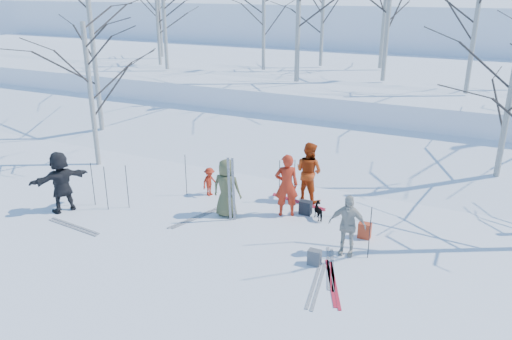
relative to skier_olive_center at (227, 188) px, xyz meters
The scene contains 41 objects.
ground 1.42m from the skier_olive_center, 55.26° to the right, with size 120.00×120.00×0.00m, color white.
snow_ramp 6.14m from the skier_olive_center, 83.91° to the left, with size 70.00×9.50×1.40m, color white.
snow_plateau 16.08m from the skier_olive_center, 87.69° to the left, with size 70.00×18.00×2.20m, color white.
far_hill 37.09m from the skier_olive_center, 89.00° to the left, with size 90.00×30.00×6.00m, color white.
skier_olive_center is the anchor object (origin of this frame).
skier_red_north 1.69m from the skier_olive_center, 26.66° to the left, with size 0.67×0.44×1.83m, color #AC2310.
skier_redor_behind 2.67m from the skier_olive_center, 50.64° to the left, with size 0.89×0.70×1.84m, color #B1370D.
skier_red_seated 1.64m from the skier_olive_center, 138.52° to the left, with size 0.59×0.34×0.91m, color #AC2310.
skier_cream_east 3.74m from the skier_olive_center, 10.10° to the right, with size 0.91×0.38×1.55m, color beige.
skier_grey_west 4.79m from the skier_olive_center, 158.11° to the right, with size 1.68×0.54×1.81m, color black.
dog 2.70m from the skier_olive_center, 20.64° to the left, with size 0.26×0.56×0.48m, color black.
upright_ski_left 0.41m from the skier_olive_center, 49.69° to the right, with size 0.07×0.02×1.90m, color silver.
upright_ski_right 0.45m from the skier_olive_center, 35.17° to the right, with size 0.07×0.02×1.90m, color silver.
ski_pair_a 3.95m from the skier_olive_center, 22.58° to the right, with size 0.80×1.86×0.02m, color silver, non-canonical shape.
ski_pair_b 4.41m from the skier_olive_center, 28.49° to the right, with size 0.94×1.82×0.02m, color red, non-canonical shape.
ski_pair_c 1.21m from the skier_olive_center, 143.37° to the right, with size 0.76×1.87×0.02m, color silver, non-canonical shape.
ski_pair_d 4.31m from the skier_olive_center, 144.06° to the right, with size 1.91×0.39×0.02m, color silver, non-canonical shape.
ski_pair_e 2.46m from the skier_olive_center, 49.52° to the left, with size 1.90×0.62×0.02m, color red, non-canonical shape.
ski_pair_f 4.27m from the skier_olive_center, 33.21° to the right, with size 0.52×1.91×0.02m, color silver, non-canonical shape.
ski_pole_a 2.23m from the skier_olive_center, 52.25° to the left, with size 0.02×0.02×1.34m, color black.
ski_pole_b 2.01m from the skier_olive_center, 158.21° to the left, with size 0.02×0.02×1.34m, color black.
ski_pole_c 4.08m from the skier_olive_center, 164.51° to the right, with size 0.02×0.02×1.34m, color black.
ski_pole_d 1.82m from the skier_olive_center, 57.81° to the left, with size 0.02×0.02×1.34m, color black.
ski_pole_e 3.55m from the skier_olive_center, 160.64° to the right, with size 0.02×0.02×1.34m, color black.
ski_pole_f 4.27m from the skier_olive_center, ahead, with size 0.02×0.02×1.34m, color black.
ski_pole_g 2.99m from the skier_olive_center, 164.28° to the right, with size 0.02×0.02×1.34m, color black.
backpack_red 3.96m from the skier_olive_center, ahead, with size 0.32×0.22×0.42m, color #B6371C.
backpack_grey 3.55m from the skier_olive_center, 25.08° to the right, with size 0.30×0.20×0.38m, color #505257.
backpack_dark 2.35m from the skier_olive_center, 27.86° to the left, with size 0.34×0.24×0.40m, color black.
birch_plateau_a 18.62m from the skier_olive_center, 131.13° to the left, with size 3.74×3.74×4.48m, color silver, non-canonical shape.
birch_plateau_b 10.73m from the skier_olive_center, 99.92° to the left, with size 5.26×5.26×6.66m, color silver, non-canonical shape.
birch_plateau_e 12.03m from the skier_olive_center, 61.64° to the left, with size 4.54×4.54×5.63m, color silver, non-canonical shape.
birch_plateau_f 15.44m from the skier_olive_center, 132.68° to the left, with size 3.82×3.82×4.60m, color silver, non-canonical shape.
birch_plateau_g 12.32m from the skier_olive_center, 81.18° to the left, with size 4.87×4.87×6.10m, color silver, non-canonical shape.
birch_plateau_h 14.03m from the skier_olive_center, 132.00° to the left, with size 4.69×4.69×5.85m, color silver, non-canonical shape.
birch_plateau_i 15.62m from the skier_olive_center, 86.81° to the left, with size 4.83×4.83×6.04m, color silver, non-canonical shape.
birch_plateau_k 15.06m from the skier_olive_center, 98.73° to the left, with size 3.92×3.92×4.74m, color silver, non-canonical shape.
birch_plateau_l 13.21m from the skier_olive_center, 110.33° to the left, with size 3.82×3.82×4.60m, color silver, non-canonical shape.
birch_edge_a 6.87m from the skier_olive_center, 164.41° to the left, with size 4.16×4.16×5.08m, color silver, non-canonical shape.
birch_edge_d 10.02m from the skier_olive_center, 152.51° to the left, with size 5.23×5.23×6.61m, color silver, non-canonical shape.
birch_edge_e 8.77m from the skier_olive_center, 36.94° to the left, with size 4.53×4.53×5.61m, color silver, non-canonical shape.
Camera 1 is at (5.75, -10.40, 6.16)m, focal length 35.00 mm.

